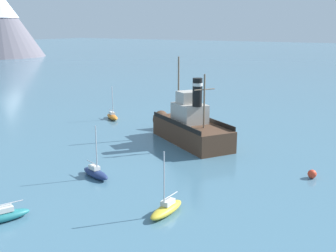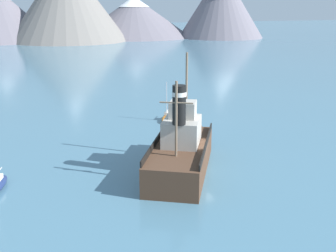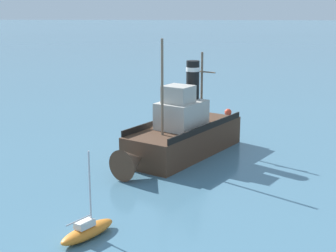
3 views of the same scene
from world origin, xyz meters
TOP-DOWN VIEW (x-y plane):
  - ground_plane at (0.00, 0.00)m, footprint 600.00×600.00m
  - old_tugboat at (-1.17, 0.79)m, footprint 10.41×14.04m
  - sailboat_orange at (3.60, 16.37)m, footprint 3.04×3.77m
  - mooring_buoy at (-6.16, -14.79)m, footprint 0.80×0.80m

SIDE VIEW (x-z plane):
  - ground_plane at x=0.00m, z-range 0.00..0.00m
  - mooring_buoy at x=-6.16m, z-range 0.00..0.80m
  - sailboat_orange at x=3.60m, z-range -2.02..2.88m
  - old_tugboat at x=-1.17m, z-range -3.12..6.78m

